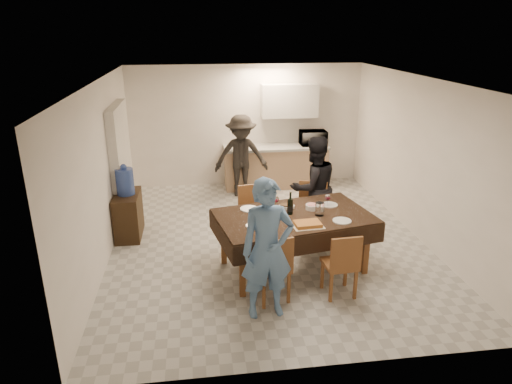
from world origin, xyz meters
TOP-DOWN VIEW (x-y plane):
  - floor at (0.00, 0.00)m, footprint 5.00×6.00m
  - ceiling at (0.00, 0.00)m, footprint 5.00×6.00m
  - wall_back at (0.00, 3.00)m, footprint 5.00×0.02m
  - wall_front at (0.00, -3.00)m, footprint 5.00×0.02m
  - wall_left at (-2.50, 0.00)m, footprint 0.02×6.00m
  - wall_right at (2.50, 0.00)m, footprint 0.02×6.00m
  - stub_partition at (-2.42, 1.20)m, footprint 0.15×1.40m
  - kitchen_base_cabinet at (0.60, 2.68)m, footprint 2.20×0.60m
  - kitchen_worktop at (0.60, 2.68)m, footprint 2.24×0.64m
  - upper_cabinet at (0.90, 2.82)m, footprint 1.20×0.34m
  - dining_table at (0.22, -0.93)m, footprint 2.34×1.64m
  - chair_near_left at (-0.23, -1.77)m, footprint 0.51×0.52m
  - chair_near_right at (0.67, -1.77)m, footprint 0.43×0.44m
  - chair_far_left at (-0.23, -0.28)m, footprint 0.51×0.52m
  - chair_far_right at (0.67, -0.28)m, footprint 0.58×0.59m
  - console at (-2.28, 0.51)m, footprint 0.40×0.80m
  - water_jug at (-2.28, 0.51)m, footprint 0.29×0.29m
  - wine_bottle at (0.17, -0.88)m, footprint 0.08×0.08m
  - water_pitcher at (0.57, -0.98)m, footprint 0.12×0.12m
  - savoury_tart at (0.32, -1.31)m, footprint 0.43×0.33m
  - salad_bowl at (0.52, -0.75)m, footprint 0.18×0.18m
  - mushroom_dish at (0.17, -0.65)m, footprint 0.22×0.22m
  - wine_glass_a at (-0.33, -1.18)m, footprint 0.08×0.08m
  - wine_glass_b at (0.77, -0.68)m, footprint 0.09×0.09m
  - wine_glass_c at (0.02, -0.63)m, footprint 0.08×0.08m
  - plate_near_left at (-0.38, -1.23)m, footprint 0.24×0.24m
  - plate_near_right at (0.82, -1.23)m, footprint 0.26×0.26m
  - plate_far_left at (-0.38, -0.63)m, footprint 0.27×0.27m
  - plate_far_right at (0.82, -0.63)m, footprint 0.24×0.24m
  - microwave at (1.41, 2.68)m, footprint 0.56×0.38m
  - person_near at (-0.33, -1.98)m, footprint 0.67×0.48m
  - person_far at (0.77, 0.12)m, footprint 0.98×0.85m
  - person_kitchen at (-0.20, 2.23)m, footprint 1.09×0.63m

SIDE VIEW (x-z plane):
  - floor at x=0.00m, z-range -0.01..0.01m
  - console at x=-2.28m, z-range 0.00..0.74m
  - kitchen_base_cabinet at x=0.60m, z-range 0.00..0.86m
  - chair_near_right at x=0.67m, z-range 0.31..0.79m
  - chair_near_left at x=-0.23m, z-range 0.32..0.82m
  - chair_far_left at x=-0.23m, z-range 0.34..0.87m
  - chair_far_right at x=0.67m, z-range 0.34..0.88m
  - dining_table at x=0.22m, z-range 0.38..1.22m
  - plate_near_left at x=-0.38m, z-range 0.84..0.85m
  - plate_far_right at x=0.82m, z-range 0.84..0.85m
  - plate_near_right at x=0.82m, z-range 0.84..0.85m
  - plate_far_left at x=-0.38m, z-range 0.84..0.85m
  - person_kitchen at x=-0.20m, z-range 0.00..1.69m
  - person_far at x=0.77m, z-range 0.00..1.71m
  - mushroom_dish at x=0.17m, z-range 0.84..0.87m
  - savoury_tart at x=0.32m, z-range 0.84..0.89m
  - person_near at x=-0.33m, z-range 0.00..1.74m
  - salad_bowl at x=0.52m, z-range 0.84..0.91m
  - kitchen_worktop at x=0.60m, z-range 0.86..0.91m
  - wine_glass_c at x=0.02m, z-range 0.84..1.02m
  - wine_glass_a at x=-0.33m, z-range 0.84..1.02m
  - water_pitcher at x=0.57m, z-range 0.84..1.02m
  - wine_glass_b at x=0.77m, z-range 0.84..1.03m
  - water_jug at x=-2.28m, z-range 0.74..1.18m
  - wine_bottle at x=0.17m, z-range 0.84..1.17m
  - stub_partition at x=-2.42m, z-range 0.00..2.10m
  - microwave at x=1.41m, z-range 0.91..1.22m
  - wall_back at x=0.00m, z-range 0.00..2.60m
  - wall_front at x=0.00m, z-range 0.00..2.60m
  - wall_left at x=-2.50m, z-range 0.00..2.60m
  - wall_right at x=2.50m, z-range 0.00..2.60m
  - upper_cabinet at x=0.90m, z-range 1.50..2.20m
  - ceiling at x=0.00m, z-range 2.59..2.61m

